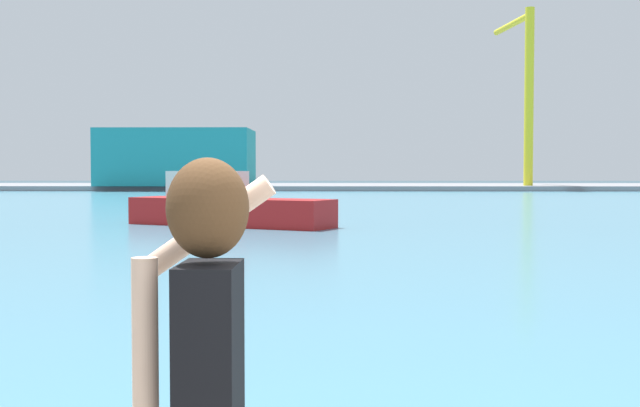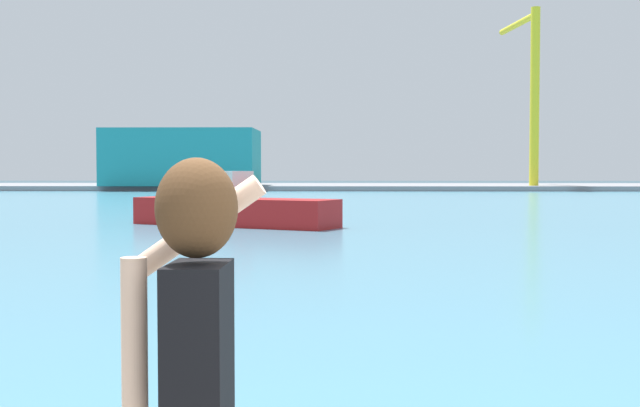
% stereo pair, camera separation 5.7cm
% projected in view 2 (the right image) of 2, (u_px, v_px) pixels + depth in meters
% --- Properties ---
extents(ground_plane, '(220.00, 220.00, 0.00)m').
position_uv_depth(ground_plane, '(348.00, 205.00, 52.24)').
color(ground_plane, '#334751').
extents(harbor_water, '(140.00, 100.00, 0.02)m').
position_uv_depth(harbor_water, '(347.00, 204.00, 54.24)').
color(harbor_water, teal).
rests_on(harbor_water, ground_plane).
extents(far_shore_dock, '(140.00, 20.00, 0.55)m').
position_uv_depth(far_shore_dock, '(344.00, 187.00, 94.18)').
color(far_shore_dock, gray).
rests_on(far_shore_dock, ground_plane).
extents(person_photographer, '(0.52, 0.55, 1.74)m').
position_uv_depth(person_photographer, '(196.00, 355.00, 2.75)').
color(person_photographer, '#2D3342').
rests_on(person_photographer, quay_promenade).
extents(boat_moored, '(8.84, 5.80, 2.23)m').
position_uv_depth(boat_moored, '(230.00, 206.00, 32.92)').
color(boat_moored, '#B21919').
rests_on(boat_moored, harbor_water).
extents(warehouse_left, '(16.30, 9.72, 6.14)m').
position_uv_depth(warehouse_left, '(183.00, 158.00, 88.52)').
color(warehouse_left, teal).
rests_on(warehouse_left, far_shore_dock).
extents(port_crane, '(2.18, 11.76, 19.24)m').
position_uv_depth(port_crane, '(531.00, 80.00, 88.07)').
color(port_crane, yellow).
rests_on(port_crane, far_shore_dock).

